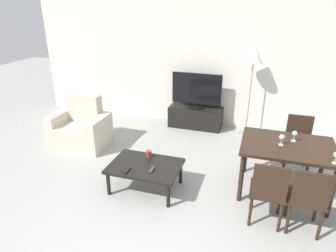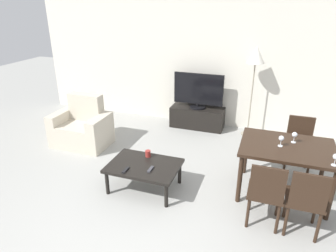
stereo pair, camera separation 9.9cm
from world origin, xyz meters
name	(u,v)px [view 1 (the left image)]	position (x,y,z in m)	size (l,w,h in m)	color
ground_plane	(137,250)	(0.00, 0.00, 0.00)	(18.00, 18.00, 0.00)	#9E9E99
wall_back	(210,59)	(0.00, 3.73, 1.35)	(7.58, 0.06, 2.70)	silver
armchair	(81,129)	(-1.95, 2.00, 0.31)	(0.98, 0.66, 0.89)	beige
tv_stand	(195,117)	(-0.18, 3.44, 0.21)	(1.07, 0.42, 0.42)	black
tv	(196,91)	(-0.18, 3.44, 0.77)	(0.99, 0.32, 0.70)	black
coffee_table	(145,167)	(-0.34, 1.08, 0.34)	(0.96, 0.68, 0.38)	black
dining_table	(287,151)	(1.46, 1.59, 0.63)	(1.17, 0.87, 0.72)	black
dining_chair_near	(268,190)	(1.26, 0.85, 0.47)	(0.40, 0.40, 0.84)	black
dining_chair_far	(298,140)	(1.67, 2.33, 0.47)	(0.40, 0.40, 0.84)	black
dining_chair_near_right	(308,197)	(1.67, 0.85, 0.47)	(0.40, 0.40, 0.84)	black
floor_lamp	(254,59)	(0.85, 3.40, 1.46)	(0.31, 0.31, 1.70)	gray
remote_primary	(152,169)	(-0.20, 0.98, 0.39)	(0.04, 0.15, 0.02)	#38383D
remote_secondary	(127,170)	(-0.50, 0.86, 0.39)	(0.04, 0.15, 0.02)	black
cup_white_near	(149,154)	(-0.37, 1.31, 0.43)	(0.08, 0.08, 0.09)	maroon
wine_glass_left	(282,138)	(1.37, 1.55, 0.82)	(0.07, 0.07, 0.15)	silver
wine_glass_center	(295,134)	(1.53, 1.72, 0.82)	(0.07, 0.07, 0.15)	silver
wine_glass_right	(336,156)	(1.94, 1.24, 0.82)	(0.07, 0.07, 0.15)	silver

